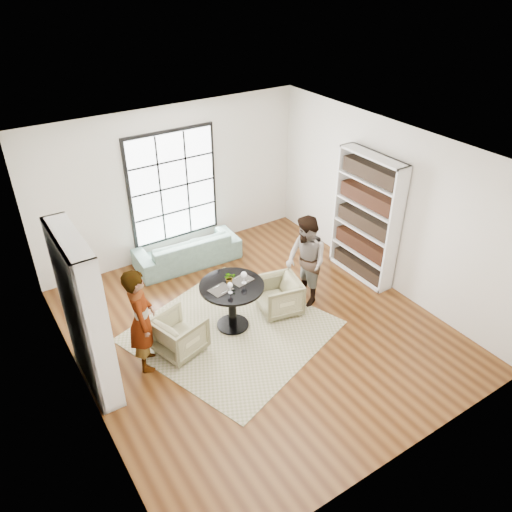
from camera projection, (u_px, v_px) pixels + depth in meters
ground at (257, 328)px, 8.27m from camera, size 6.00×6.00×0.00m
room_shell at (238, 249)px, 7.99m from camera, size 6.00×6.01×6.00m
rug at (232, 331)px, 8.20m from camera, size 3.49×3.49×0.01m
pedestal_table at (232, 297)px, 8.01m from camera, size 1.04×1.04×0.83m
sofa at (187, 250)px, 9.84m from camera, size 2.09×0.91×0.60m
armchair_left at (179, 334)px, 7.66m from camera, size 0.87×0.85×0.64m
armchair_right at (279, 296)px, 8.51m from camera, size 0.82×0.81×0.63m
person_left at (142, 320)px, 7.13m from camera, size 0.58×0.71×1.68m
person_right at (306, 261)px, 8.50m from camera, size 0.72×0.87×1.64m
placemat_left at (221, 290)px, 7.78m from camera, size 0.39×0.32×0.01m
placemat_right at (242, 280)px, 8.00m from camera, size 0.39×0.32×0.01m
cutlery_left at (221, 289)px, 7.77m from camera, size 0.18×0.24×0.01m
cutlery_right at (242, 280)px, 8.00m from camera, size 0.18×0.24×0.01m
wine_glass_left at (230, 286)px, 7.64m from camera, size 0.09×0.09×0.19m
wine_glass_right at (244, 275)px, 7.85m from camera, size 0.10×0.10×0.22m
flower_centerpiece at (230, 278)px, 7.89m from camera, size 0.22×0.20×0.20m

